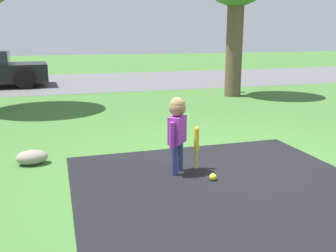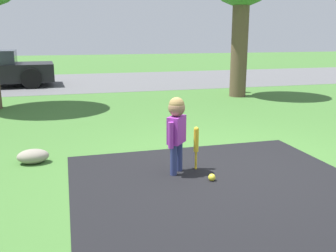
% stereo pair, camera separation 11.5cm
% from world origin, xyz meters
% --- Properties ---
extents(ground_plane, '(60.00, 60.00, 0.00)m').
position_xyz_m(ground_plane, '(0.00, 0.00, 0.00)').
color(ground_plane, '#3D6B2D').
extents(street_strip, '(40.00, 6.00, 0.01)m').
position_xyz_m(street_strip, '(0.00, 10.04, 0.00)').
color(street_strip, '#59595B').
rests_on(street_strip, ground).
extents(child, '(0.29, 0.32, 0.98)m').
position_xyz_m(child, '(-0.80, -0.01, 0.63)').
color(child, navy).
rests_on(child, ground).
extents(baseball_bat, '(0.06, 0.06, 0.57)m').
position_xyz_m(baseball_bat, '(-0.52, 0.06, 0.37)').
color(baseball_bat, yellow).
rests_on(baseball_bat, ground).
extents(sports_ball, '(0.09, 0.09, 0.09)m').
position_xyz_m(sports_ball, '(-0.47, -0.38, 0.04)').
color(sports_ball, yellow).
rests_on(sports_ball, ground).
extents(fire_hydrant, '(0.33, 0.30, 0.68)m').
position_xyz_m(fire_hydrant, '(3.02, 6.08, 0.33)').
color(fire_hydrant, yellow).
rests_on(fire_hydrant, ground).
extents(edging_rock, '(0.42, 0.29, 0.19)m').
position_xyz_m(edging_rock, '(-2.59, 0.87, 0.10)').
color(edging_rock, gray).
rests_on(edging_rock, ground).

